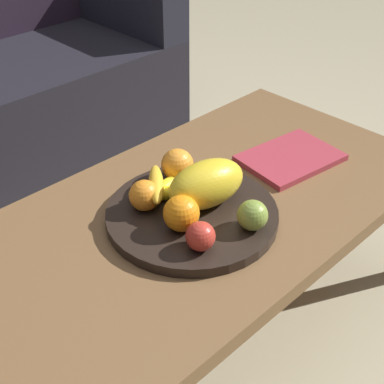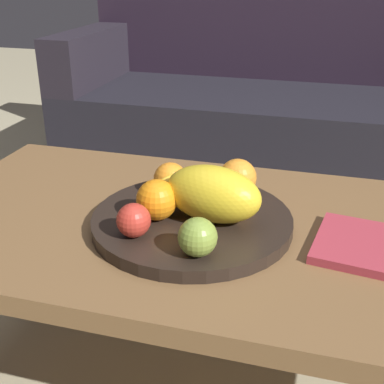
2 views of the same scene
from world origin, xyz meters
The scene contains 11 objects.
ground_plane centered at (0.00, 0.00, 0.00)m, with size 8.00×8.00×0.00m, color tan.
coffee_table centered at (0.00, 0.00, 0.38)m, with size 1.23×0.64×0.42m.
fruit_bowl centered at (-0.04, -0.02, 0.43)m, with size 0.39×0.39×0.03m, color black.
melon_large_front centered at (0.00, -0.03, 0.50)m, with size 0.19×0.11×0.11m, color yellow.
orange_front centered at (-0.10, -0.05, 0.49)m, with size 0.08×0.08×0.08m, color orange.
orange_left centered at (-0.11, 0.06, 0.48)m, with size 0.07×0.07×0.07m, color orange.
orange_right centered at (0.02, 0.09, 0.49)m, with size 0.08×0.08×0.08m, color orange.
apple_front centered at (0.01, -0.16, 0.48)m, with size 0.07×0.07×0.07m, color olive.
apple_left centered at (-0.12, -0.13, 0.48)m, with size 0.06×0.06×0.06m, color red.
banana_bunch centered at (-0.06, 0.06, 0.47)m, with size 0.16×0.14×0.06m.
magazine centered at (0.32, -0.03, 0.43)m, with size 0.25×0.18×0.02m, color #AF3543.
Camera 1 is at (-0.74, -0.73, 1.19)m, focal length 51.62 mm.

